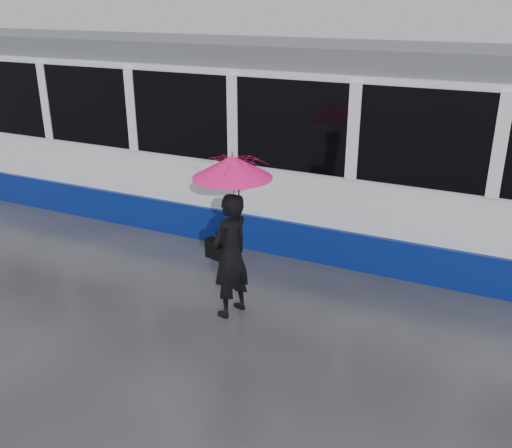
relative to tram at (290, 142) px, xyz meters
The scene contains 6 objects.
ground 3.00m from the tram, 83.79° to the right, with size 90.00×90.00×0.00m, color #2A2A2F.
rails 1.65m from the tram, ahead, with size 34.00×1.51×0.02m.
tram is the anchor object (origin of this frame).
woman 3.39m from the tram, 81.13° to the right, with size 0.63×0.41×1.73m, color black.
umbrella 3.32m from the tram, 80.27° to the right, with size 1.23×1.23×1.17m.
handbag 3.34m from the tram, 84.90° to the right, with size 0.33×0.20×0.45m.
Camera 1 is at (3.50, -6.79, 4.05)m, focal length 40.00 mm.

